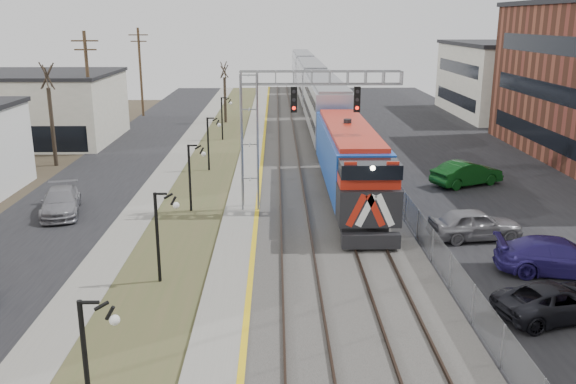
{
  "coord_description": "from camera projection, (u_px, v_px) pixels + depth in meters",
  "views": [
    {
      "loc": [
        1.01,
        -6.17,
        10.85
      ],
      "look_at": [
        1.59,
        22.93,
        2.6
      ],
      "focal_mm": 38.0,
      "sensor_mm": 36.0,
      "label": 1
    }
  ],
  "objects": [
    {
      "name": "lampposts",
      "position": [
        159.0,
        236.0,
        25.84
      ],
      "size": [
        0.14,
        62.14,
        4.0
      ],
      "color": "black",
      "rests_on": "ground"
    },
    {
      "name": "car_lot_d",
      "position": [
        559.0,
        257.0,
        26.73
      ],
      "size": [
        5.74,
        3.07,
        1.58
      ],
      "primitive_type": "imported",
      "rotation": [
        0.0,
        0.0,
        1.41
      ],
      "color": "navy",
      "rests_on": "ground"
    },
    {
      "name": "parking_lot",
      "position": [
        489.0,
        179.0,
        42.84
      ],
      "size": [
        16.0,
        120.0,
        0.04
      ],
      "primitive_type": "cube",
      "color": "black",
      "rests_on": "ground"
    },
    {
      "name": "car_lot_f",
      "position": [
        467.0,
        174.0,
        41.08
      ],
      "size": [
        5.27,
        3.68,
        1.65
      ],
      "primitive_type": "imported",
      "rotation": [
        0.0,
        0.0,
        2.0
      ],
      "color": "#0E4614",
      "rests_on": "ground"
    },
    {
      "name": "train",
      "position": [
        314.0,
        90.0,
        71.14
      ],
      "size": [
        3.0,
        85.85,
        5.33
      ],
      "color": "#1544AD",
      "rests_on": "ground"
    },
    {
      "name": "platform",
      "position": [
        248.0,
        179.0,
        42.49
      ],
      "size": [
        2.0,
        120.0,
        0.24
      ],
      "primitive_type": "cube",
      "color": "gray",
      "rests_on": "ground"
    },
    {
      "name": "car_street_b",
      "position": [
        61.0,
        202.0,
        35.04
      ],
      "size": [
        3.19,
        5.34,
        1.45
      ],
      "primitive_type": "imported",
      "rotation": [
        0.0,
        0.0,
        0.25
      ],
      "color": "gray",
      "rests_on": "ground"
    },
    {
      "name": "fence",
      "position": [
        379.0,
        169.0,
        42.48
      ],
      "size": [
        0.04,
        120.0,
        1.6
      ],
      "primitive_type": "cube",
      "color": "gray",
      "rests_on": "ground"
    },
    {
      "name": "grass_median",
      "position": [
        205.0,
        181.0,
        42.46
      ],
      "size": [
        4.0,
        120.0,
        0.06
      ],
      "primitive_type": "cube",
      "color": "#444D29",
      "rests_on": "ground"
    },
    {
      "name": "platform_edge",
      "position": [
        260.0,
        177.0,
        42.47
      ],
      "size": [
        0.24,
        120.0,
        0.01
      ],
      "primitive_type": "cube",
      "color": "gold",
      "rests_on": "platform"
    },
    {
      "name": "track_near",
      "position": [
        291.0,
        177.0,
        42.5
      ],
      "size": [
        1.58,
        120.0,
        0.15
      ],
      "color": "#2D2119",
      "rests_on": "ballast_bed"
    },
    {
      "name": "signal_gantry",
      "position": [
        280.0,
        117.0,
        34.3
      ],
      "size": [
        9.0,
        1.07,
        8.15
      ],
      "color": "gray",
      "rests_on": "ground"
    },
    {
      "name": "sidewalk",
      "position": [
        162.0,
        181.0,
        42.4
      ],
      "size": [
        2.0,
        120.0,
        0.08
      ],
      "primitive_type": "cube",
      "color": "gray",
      "rests_on": "ground"
    },
    {
      "name": "track_far",
      "position": [
        341.0,
        177.0,
        42.57
      ],
      "size": [
        1.58,
        120.0,
        0.15
      ],
      "color": "#2D2119",
      "rests_on": "ballast_bed"
    },
    {
      "name": "car_lot_c",
      "position": [
        557.0,
        302.0,
        22.81
      ],
      "size": [
        5.16,
        3.34,
        1.32
      ],
      "primitive_type": "imported",
      "rotation": [
        0.0,
        0.0,
        1.83
      ],
      "color": "black",
      "rests_on": "ground"
    },
    {
      "name": "street_west",
      "position": [
        97.0,
        181.0,
        42.32
      ],
      "size": [
        7.0,
        120.0,
        0.04
      ],
      "primitive_type": "cube",
      "color": "black",
      "rests_on": "ground"
    },
    {
      "name": "ballast_bed",
      "position": [
        319.0,
        179.0,
        42.59
      ],
      "size": [
        8.0,
        120.0,
        0.2
      ],
      "primitive_type": "cube",
      "color": "#595651",
      "rests_on": "ground"
    },
    {
      "name": "car_lot_e",
      "position": [
        475.0,
        225.0,
        30.97
      ],
      "size": [
        4.88,
        2.41,
        1.6
      ],
      "primitive_type": "imported",
      "rotation": [
        0.0,
        0.0,
        1.69
      ],
      "color": "slate",
      "rests_on": "ground"
    },
    {
      "name": "bare_trees",
      "position": [
        93.0,
        133.0,
        45.33
      ],
      "size": [
        12.3,
        42.3,
        5.95
      ],
      "color": "#382D23",
      "rests_on": "ground"
    }
  ]
}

